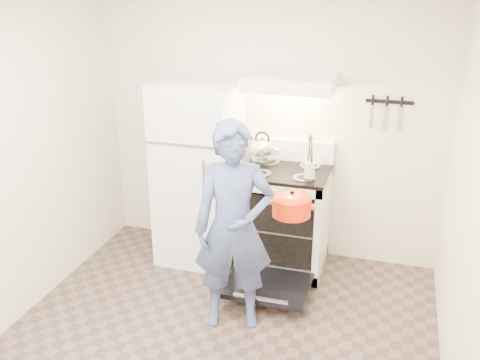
{
  "coord_description": "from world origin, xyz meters",
  "views": [
    {
      "loc": [
        1.12,
        -2.89,
        2.56
      ],
      "look_at": [
        -0.05,
        1.0,
        1.0
      ],
      "focal_mm": 40.0,
      "sensor_mm": 36.0,
      "label": 1
    }
  ],
  "objects_px": {
    "stove_body": "(284,220)",
    "tea_kettle": "(262,148)",
    "person": "(234,228)",
    "refrigerator": "(199,173)",
    "dutch_oven": "(292,207)"
  },
  "relations": [
    {
      "from": "tea_kettle",
      "to": "person",
      "type": "relative_size",
      "value": 0.19
    },
    {
      "from": "tea_kettle",
      "to": "person",
      "type": "distance_m",
      "value": 1.11
    },
    {
      "from": "refrigerator",
      "to": "dutch_oven",
      "type": "height_order",
      "value": "refrigerator"
    },
    {
      "from": "tea_kettle",
      "to": "person",
      "type": "xyz_separation_m",
      "value": [
        0.07,
        -1.07,
        -0.29
      ]
    },
    {
      "from": "dutch_oven",
      "to": "refrigerator",
      "type": "bearing_deg",
      "value": 149.28
    },
    {
      "from": "refrigerator",
      "to": "stove_body",
      "type": "distance_m",
      "value": 0.9
    },
    {
      "from": "stove_body",
      "to": "dutch_oven",
      "type": "distance_m",
      "value": 0.76
    },
    {
      "from": "refrigerator",
      "to": "person",
      "type": "xyz_separation_m",
      "value": [
        0.63,
        -0.94,
        -0.04
      ]
    },
    {
      "from": "stove_body",
      "to": "tea_kettle",
      "type": "xyz_separation_m",
      "value": [
        -0.25,
        0.11,
        0.64
      ]
    },
    {
      "from": "person",
      "to": "stove_body",
      "type": "bearing_deg",
      "value": 62.73
    },
    {
      "from": "tea_kettle",
      "to": "dutch_oven",
      "type": "distance_m",
      "value": 0.87
    },
    {
      "from": "stove_body",
      "to": "person",
      "type": "distance_m",
      "value": 1.05
    },
    {
      "from": "person",
      "to": "dutch_oven",
      "type": "distance_m",
      "value": 0.51
    },
    {
      "from": "tea_kettle",
      "to": "person",
      "type": "height_order",
      "value": "person"
    },
    {
      "from": "refrigerator",
      "to": "stove_body",
      "type": "height_order",
      "value": "refrigerator"
    }
  ]
}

